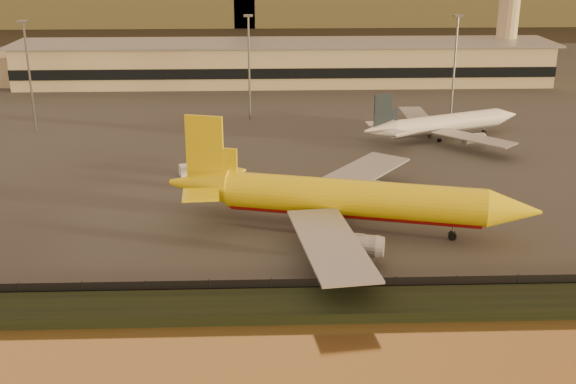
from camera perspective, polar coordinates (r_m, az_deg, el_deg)
The scene contains 11 objects.
ground at distance 105.80m, azimuth 1.85°, elevation -4.84°, with size 900.00×900.00×0.00m, color black.
embankment at distance 90.34m, azimuth 2.58°, elevation -8.95°, with size 320.00×7.00×1.40m, color black.
tarmac at distance 196.02m, azimuth -0.01°, elevation 6.87°, with size 320.00×220.00×0.20m, color #2D2D2D.
perimeter_fence at distance 93.58m, azimuth 2.39°, elevation -7.45°, with size 300.00×0.05×2.20m, color black.
terminal_building at distance 224.78m, azimuth -4.05°, elevation 10.10°, with size 202.00×25.00×12.60m.
control_tower at distance 240.59m, azimuth 17.07°, elevation 13.66°, with size 11.20×11.20×35.50m.
apron_light_masts at distance 174.60m, azimuth 5.24°, elevation 10.40°, with size 152.20×12.20×25.40m.
dhl_cargo_jet at distance 111.42m, azimuth 4.67°, elevation -0.61°, with size 57.13×54.83×17.25m.
white_narrowbody_jet at distance 165.70m, azimuth 12.21°, elevation 5.27°, with size 39.11×36.91×11.72m.
gse_vehicle_yellow at distance 127.94m, azimuth 6.33°, elevation 0.02°, with size 3.74×1.68×1.68m, color yellow.
gse_vehicle_white at distance 139.86m, azimuth -7.63°, elevation 1.79°, with size 4.54×2.04×2.04m, color silver.
Camera 1 is at (-6.87, -95.86, 44.24)m, focal length 45.00 mm.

